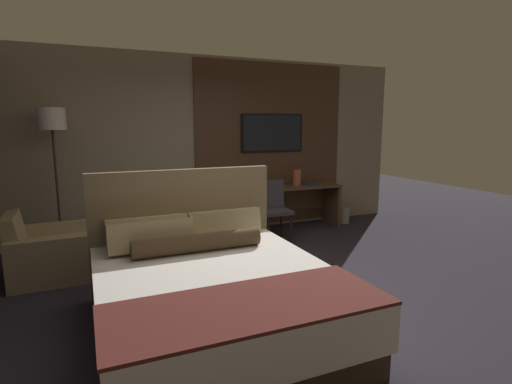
{
  "coord_description": "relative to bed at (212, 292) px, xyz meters",
  "views": [
    {
      "loc": [
        -1.72,
        -3.59,
        1.73
      ],
      "look_at": [
        0.22,
        0.88,
        0.91
      ],
      "focal_mm": 28.0,
      "sensor_mm": 36.0,
      "label": 1
    }
  ],
  "objects": [
    {
      "name": "bed",
      "position": [
        0.0,
        0.0,
        0.0
      ],
      "size": [
        1.89,
        2.22,
        1.28
      ],
      "color": "#33281E",
      "rests_on": "ground_plane"
    },
    {
      "name": "vase_tall",
      "position": [
        2.37,
        2.78,
        0.52
      ],
      "size": [
        0.14,
        0.14,
        0.27
      ],
      "color": "#B2563D",
      "rests_on": "desk"
    },
    {
      "name": "ground_plane",
      "position": [
        0.8,
        0.51,
        -0.34
      ],
      "size": [
        16.0,
        16.0,
        0.0
      ],
      "primitive_type": "plane",
      "color": "#28232D"
    },
    {
      "name": "armchair_by_window",
      "position": [
        -1.37,
        1.91,
        -0.08
      ],
      "size": [
        0.89,
        0.91,
        0.77
      ],
      "rotation": [
        0.0,
        0.0,
        1.6
      ],
      "color": "#998460",
      "rests_on": "ground_plane"
    },
    {
      "name": "desk_chair",
      "position": [
        1.63,
        2.18,
        0.21
      ],
      "size": [
        0.46,
        0.46,
        0.92
      ],
      "rotation": [
        0.0,
        0.0,
        -0.05
      ],
      "color": "#38333D",
      "rests_on": "ground_plane"
    },
    {
      "name": "tv",
      "position": [
        2.02,
        3.03,
        1.26
      ],
      "size": [
        1.12,
        0.04,
        0.63
      ],
      "color": "black"
    },
    {
      "name": "floor_lamp",
      "position": [
        -1.27,
        2.73,
        1.31
      ],
      "size": [
        0.34,
        0.34,
        1.95
      ],
      "color": "#282623",
      "rests_on": "ground_plane"
    },
    {
      "name": "desk",
      "position": [
        2.02,
        2.81,
        0.17
      ],
      "size": [
        2.16,
        0.55,
        0.72
      ],
      "color": "brown",
      "rests_on": "ground_plane"
    },
    {
      "name": "wall_back_tv_panel",
      "position": [
        0.98,
        3.11,
        1.06
      ],
      "size": [
        7.2,
        0.09,
        2.8
      ],
      "color": "gray",
      "rests_on": "ground_plane"
    },
    {
      "name": "waste_bin",
      "position": [
        3.28,
        2.7,
        -0.2
      ],
      "size": [
        0.22,
        0.22,
        0.28
      ],
      "color": "gray",
      "rests_on": "ground_plane"
    },
    {
      "name": "book",
      "position": [
        2.63,
        2.74,
        0.4
      ],
      "size": [
        0.24,
        0.19,
        0.03
      ],
      "color": "navy",
      "rests_on": "desk"
    }
  ]
}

